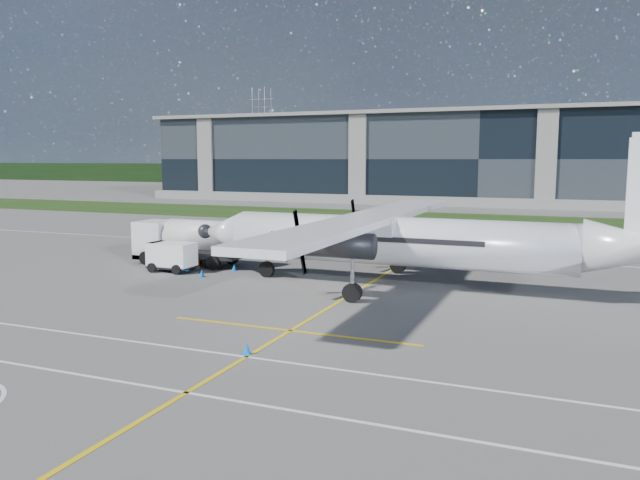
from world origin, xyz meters
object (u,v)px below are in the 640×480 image
Objects in this scene: safety_cone_nose_port at (202,273)px; safety_cone_stbdwing at (427,248)px; safety_cone_fwd at (186,268)px; baggage_tug at (172,257)px; safety_cone_portwing at (247,348)px; fuel_tanker_truck at (182,242)px; safety_cone_nose_stbd at (234,267)px; turboprop_aircraft at (414,213)px; ground_crew_person at (201,252)px; pylon_west at (262,135)px.

safety_cone_stbdwing is (10.97, 16.53, 0.00)m from safety_cone_nose_port.
baggage_tug is at bearing -165.88° from safety_cone_fwd.
safety_cone_portwing is at bearing -48.51° from safety_cone_fwd.
fuel_tanker_truck is 5.09m from safety_cone_nose_stbd.
safety_cone_nose_port is (-13.48, -1.57, -4.23)m from turboprop_aircraft.
safety_cone_nose_stbd is (-9.77, 15.88, 0.00)m from safety_cone_portwing.
fuel_tanker_truck reaches higher than safety_cone_fwd.
safety_cone_stbdwing is (13.97, 15.55, -0.73)m from baggage_tug.
baggage_tug is 2.48m from ground_crew_person.
safety_cone_fwd is at bearing 14.12° from baggage_tug.
safety_cone_fwd is at bearing -51.89° from fuel_tanker_truck.
baggage_tug is 6.51× the size of safety_cone_nose_port.
safety_cone_fwd is at bearing 149.63° from safety_cone_nose_port.
baggage_tug is 19.49m from safety_cone_portwing.
safety_cone_portwing is 19.02m from safety_cone_fwd.
safety_cone_nose_stbd is (4.82, -0.90, -1.38)m from fuel_tanker_truck.
safety_cone_portwing is at bearing -46.00° from baggage_tug.
safety_cone_portwing is (-2.95, -14.60, -4.23)m from turboprop_aircraft.
safety_cone_stbdwing is at bearing -57.38° from pylon_west.
turboprop_aircraft is at bearing -59.40° from pylon_west.
baggage_tug is 1.61× the size of ground_crew_person.
safety_cone_nose_stbd is at bearing 121.61° from safety_cone_portwing.
safety_cone_portwing is (82.86, -159.71, -14.75)m from pylon_west.
fuel_tanker_truck is 3.04m from baggage_tug.
fuel_tanker_truck is at bearing 110.88° from baggage_tug.
pylon_west is 60.00× the size of safety_cone_portwing.
safety_cone_nose_port is at bearing -18.04° from baggage_tug.
pylon_west is 161.96m from baggage_tug.
ground_crew_person is 4.03× the size of safety_cone_nose_stbd.
ground_crew_person is (70.10, -143.34, -13.99)m from pylon_west.
safety_cone_fwd is (-12.60, 14.24, 0.00)m from safety_cone_portwing.
pylon_west is 180.53m from safety_cone_portwing.
pylon_west reaches higher than ground_crew_person.
safety_cone_stbdwing is (-2.51, 14.96, -4.23)m from turboprop_aircraft.
pylon_west is 1.01× the size of turboprop_aircraft.
turboprop_aircraft is at bearing -80.48° from safety_cone_stbdwing.
ground_crew_person is 20.76m from safety_cone_portwing.
safety_cone_stbdwing is at bearing 99.52° from turboprop_aircraft.
safety_cone_nose_stbd is at bearing -10.61° from fuel_tanker_truck.
safety_cone_fwd is at bearing -64.22° from pylon_west.
ground_crew_person is at bearing 127.93° from safety_cone_portwing.
fuel_tanker_truck is 3.51m from safety_cone_fwd.
baggage_tug reaches higher than safety_cone_fwd.
safety_cone_portwing is 16.76m from safety_cone_nose_port.
safety_cone_fwd is at bearing -178.69° from turboprop_aircraft.
fuel_tanker_truck reaches higher than baggage_tug.
safety_cone_portwing and safety_cone_nose_port have the same top height.
safety_cone_fwd is (0.16, -2.12, -0.76)m from ground_crew_person.
safety_cone_portwing is at bearing -101.44° from turboprop_aircraft.
ground_crew_person is at bearing 173.58° from turboprop_aircraft.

